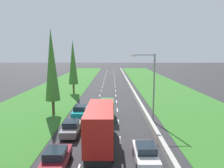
{
  "coord_description": "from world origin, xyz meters",
  "views": [
    {
      "loc": [
        0.9,
        -0.54,
        9.05
      ],
      "look_at": [
        0.94,
        53.3,
        1.33
      ],
      "focal_mm": 34.39,
      "sensor_mm": 36.0,
      "label": 1
    }
  ],
  "objects_px": {
    "poplar_tree_third": "(73,62)",
    "red_box_truck_centre_lane": "(100,125)",
    "green_van_centre_lane": "(107,110)",
    "street_light_mast": "(151,83)",
    "teal_sedan_left_lane": "(80,111)",
    "grey_sedan_left_lane": "(71,128)",
    "white_sedan_right_lane": "(145,153)",
    "maroon_sedan_left_lane": "(56,159)",
    "poplar_tree_second": "(52,65)"
  },
  "relations": [
    {
      "from": "white_sedan_right_lane",
      "to": "teal_sedan_left_lane",
      "type": "bearing_deg",
      "value": 119.42
    },
    {
      "from": "teal_sedan_left_lane",
      "to": "red_box_truck_centre_lane",
      "type": "relative_size",
      "value": 0.48
    },
    {
      "from": "poplar_tree_second",
      "to": "street_light_mast",
      "type": "relative_size",
      "value": 1.4
    },
    {
      "from": "green_van_centre_lane",
      "to": "poplar_tree_third",
      "type": "relative_size",
      "value": 0.41
    },
    {
      "from": "teal_sedan_left_lane",
      "to": "poplar_tree_second",
      "type": "xyz_separation_m",
      "value": [
        -4.06,
        0.99,
        6.56
      ]
    },
    {
      "from": "maroon_sedan_left_lane",
      "to": "poplar_tree_third",
      "type": "bearing_deg",
      "value": 97.6
    },
    {
      "from": "teal_sedan_left_lane",
      "to": "green_van_centre_lane",
      "type": "distance_m",
      "value": 4.24
    },
    {
      "from": "grey_sedan_left_lane",
      "to": "green_van_centre_lane",
      "type": "relative_size",
      "value": 0.92
    },
    {
      "from": "poplar_tree_second",
      "to": "poplar_tree_third",
      "type": "bearing_deg",
      "value": 89.99
    },
    {
      "from": "teal_sedan_left_lane",
      "to": "street_light_mast",
      "type": "distance_m",
      "value": 10.96
    },
    {
      "from": "grey_sedan_left_lane",
      "to": "green_van_centre_lane",
      "type": "xyz_separation_m",
      "value": [
        3.88,
        5.53,
        0.59
      ]
    },
    {
      "from": "white_sedan_right_lane",
      "to": "maroon_sedan_left_lane",
      "type": "relative_size",
      "value": 1.0
    },
    {
      "from": "grey_sedan_left_lane",
      "to": "teal_sedan_left_lane",
      "type": "xyz_separation_m",
      "value": [
        -0.07,
        6.95,
        0.0
      ]
    },
    {
      "from": "grey_sedan_left_lane",
      "to": "street_light_mast",
      "type": "relative_size",
      "value": 0.5
    },
    {
      "from": "teal_sedan_left_lane",
      "to": "poplar_tree_second",
      "type": "bearing_deg",
      "value": 166.3
    },
    {
      "from": "green_van_centre_lane",
      "to": "poplar_tree_third",
      "type": "distance_m",
      "value": 21.71
    },
    {
      "from": "street_light_mast",
      "to": "grey_sedan_left_lane",
      "type": "bearing_deg",
      "value": -154.13
    },
    {
      "from": "white_sedan_right_lane",
      "to": "poplar_tree_third",
      "type": "relative_size",
      "value": 0.38
    },
    {
      "from": "red_box_truck_centre_lane",
      "to": "street_light_mast",
      "type": "height_order",
      "value": "street_light_mast"
    },
    {
      "from": "green_van_centre_lane",
      "to": "street_light_mast",
      "type": "xyz_separation_m",
      "value": [
        5.83,
        -0.82,
        3.83
      ]
    },
    {
      "from": "maroon_sedan_left_lane",
      "to": "grey_sedan_left_lane",
      "type": "distance_m",
      "value": 7.08
    },
    {
      "from": "maroon_sedan_left_lane",
      "to": "red_box_truck_centre_lane",
      "type": "xyz_separation_m",
      "value": [
        3.32,
        3.99,
        1.37
      ]
    },
    {
      "from": "grey_sedan_left_lane",
      "to": "red_box_truck_centre_lane",
      "type": "distance_m",
      "value": 4.83
    },
    {
      "from": "white_sedan_right_lane",
      "to": "teal_sedan_left_lane",
      "type": "xyz_separation_m",
      "value": [
        -7.41,
        13.14,
        0.0
      ]
    },
    {
      "from": "grey_sedan_left_lane",
      "to": "poplar_tree_third",
      "type": "relative_size",
      "value": 0.38
    },
    {
      "from": "white_sedan_right_lane",
      "to": "maroon_sedan_left_lane",
      "type": "height_order",
      "value": "same"
    },
    {
      "from": "grey_sedan_left_lane",
      "to": "green_van_centre_lane",
      "type": "bearing_deg",
      "value": 54.96
    },
    {
      "from": "teal_sedan_left_lane",
      "to": "white_sedan_right_lane",
      "type": "bearing_deg",
      "value": -60.58
    },
    {
      "from": "red_box_truck_centre_lane",
      "to": "grey_sedan_left_lane",
      "type": "bearing_deg",
      "value": 138.19
    },
    {
      "from": "maroon_sedan_left_lane",
      "to": "street_light_mast",
      "type": "height_order",
      "value": "street_light_mast"
    },
    {
      "from": "poplar_tree_third",
      "to": "red_box_truck_centre_lane",
      "type": "bearing_deg",
      "value": -74.84
    },
    {
      "from": "white_sedan_right_lane",
      "to": "poplar_tree_third",
      "type": "bearing_deg",
      "value": 110.25
    },
    {
      "from": "teal_sedan_left_lane",
      "to": "street_light_mast",
      "type": "xyz_separation_m",
      "value": [
        9.78,
        -2.24,
        4.42
      ]
    },
    {
      "from": "white_sedan_right_lane",
      "to": "red_box_truck_centre_lane",
      "type": "distance_m",
      "value": 5.16
    },
    {
      "from": "poplar_tree_second",
      "to": "white_sedan_right_lane",
      "type": "bearing_deg",
      "value": -50.93
    },
    {
      "from": "red_box_truck_centre_lane",
      "to": "green_van_centre_lane",
      "type": "xyz_separation_m",
      "value": [
        0.42,
        8.62,
        -0.78
      ]
    },
    {
      "from": "street_light_mast",
      "to": "white_sedan_right_lane",
      "type": "bearing_deg",
      "value": -102.26
    },
    {
      "from": "maroon_sedan_left_lane",
      "to": "teal_sedan_left_lane",
      "type": "relative_size",
      "value": 1.0
    },
    {
      "from": "teal_sedan_left_lane",
      "to": "poplar_tree_third",
      "type": "bearing_deg",
      "value": 102.74
    },
    {
      "from": "teal_sedan_left_lane",
      "to": "red_box_truck_centre_lane",
      "type": "height_order",
      "value": "red_box_truck_centre_lane"
    },
    {
      "from": "white_sedan_right_lane",
      "to": "street_light_mast",
      "type": "xyz_separation_m",
      "value": [
        2.37,
        10.9,
        4.42
      ]
    },
    {
      "from": "green_van_centre_lane",
      "to": "poplar_tree_third",
      "type": "height_order",
      "value": "poplar_tree_third"
    },
    {
      "from": "green_van_centre_lane",
      "to": "poplar_tree_second",
      "type": "xyz_separation_m",
      "value": [
        -8.01,
        2.41,
        5.97
      ]
    },
    {
      "from": "white_sedan_right_lane",
      "to": "grey_sedan_left_lane",
      "type": "height_order",
      "value": "same"
    },
    {
      "from": "white_sedan_right_lane",
      "to": "teal_sedan_left_lane",
      "type": "relative_size",
      "value": 1.0
    },
    {
      "from": "teal_sedan_left_lane",
      "to": "poplar_tree_third",
      "type": "distance_m",
      "value": 19.44
    },
    {
      "from": "maroon_sedan_left_lane",
      "to": "street_light_mast",
      "type": "distance_m",
      "value": 15.82
    },
    {
      "from": "maroon_sedan_left_lane",
      "to": "grey_sedan_left_lane",
      "type": "bearing_deg",
      "value": 91.08
    },
    {
      "from": "maroon_sedan_left_lane",
      "to": "poplar_tree_second",
      "type": "relative_size",
      "value": 0.36
    },
    {
      "from": "grey_sedan_left_lane",
      "to": "street_light_mast",
      "type": "distance_m",
      "value": 11.66
    }
  ]
}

